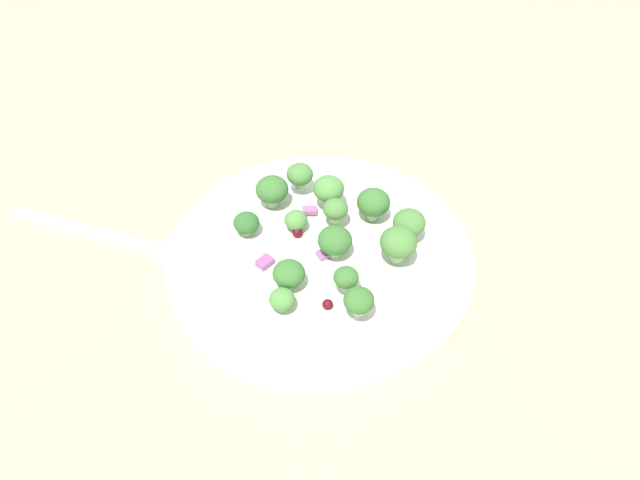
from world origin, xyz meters
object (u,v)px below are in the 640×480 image
Objects in this scene: plate at (320,255)px; broccoli_floret_2 at (272,190)px; broccoli_floret_0 at (300,175)px; broccoli_floret_1 at (329,189)px; fork at (114,237)px.

broccoli_floret_2 is at bearing -136.60° from plate.
broccoli_floret_0 is 0.88× the size of broccoli_floret_1.
plate is 7.97cm from broccoli_floret_0.
broccoli_floret_2 reaches higher than plate.
broccoli_floret_2 is (2.06, -2.15, -0.20)cm from broccoli_floret_0.
broccoli_floret_2 is at bearing -46.20° from broccoli_floret_0.
plate is 8.76× the size of broccoli_floret_2.
plate is at bearing -1.44° from broccoli_floret_1.
plate is 7.31cm from broccoli_floret_2.
plate is at bearing 88.09° from fork.
broccoli_floret_1 is 0.15× the size of fork.
fork is at bearing -75.69° from broccoli_floret_1.
broccoli_floret_0 is 0.13× the size of fork.
fork is (-0.60, -18.07, -0.61)cm from plate.
broccoli_floret_1 is (-5.25, 0.13, 2.73)cm from plate.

